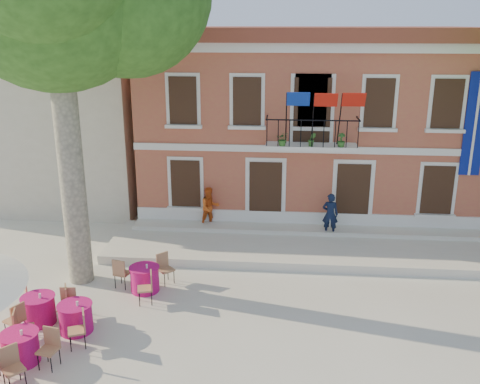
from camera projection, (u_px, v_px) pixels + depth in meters
name	position (u px, v px, depth m)	size (l,w,h in m)	color
ground	(241.00, 313.00, 14.71)	(90.00, 90.00, 0.00)	beige
main_building	(308.00, 118.00, 22.89)	(13.50, 9.59, 7.50)	#AF613F
neighbor_west	(59.00, 122.00, 24.99)	(9.40, 9.40, 6.40)	beige
terrace	(309.00, 247.00, 18.68)	(14.00, 3.40, 0.30)	silver
pedestrian_navy	(330.00, 214.00, 19.21)	(0.57, 0.37, 1.56)	black
pedestrian_orange	(210.00, 207.00, 19.95)	(0.75, 0.58, 1.54)	#D65419
cafe_table_0	(39.00, 308.00, 14.15)	(1.69, 1.87, 0.95)	#D7147F
cafe_table_2	(20.00, 346.00, 12.48)	(1.77, 1.84, 0.95)	#D7147F
cafe_table_3	(76.00, 317.00, 13.76)	(1.15, 1.93, 0.95)	#D7147F
cafe_table_4	(145.00, 278.00, 15.85)	(1.80, 1.81, 0.95)	#D7147F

